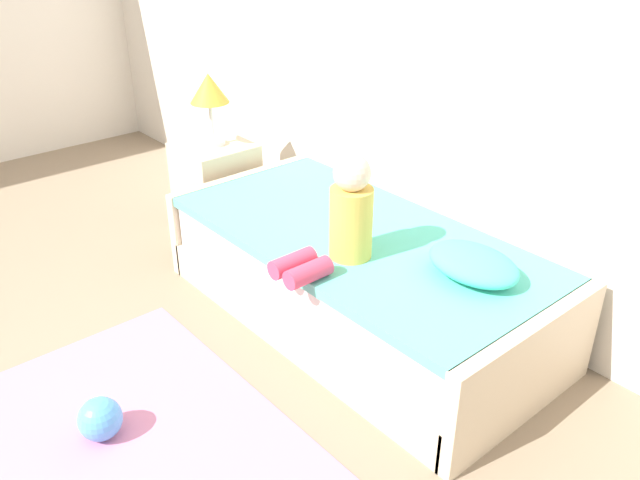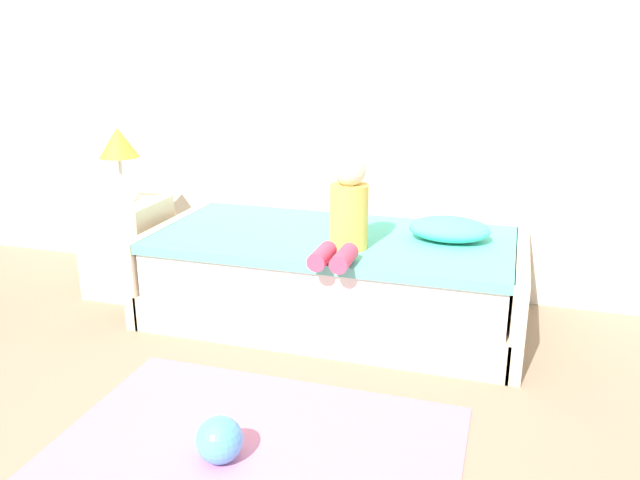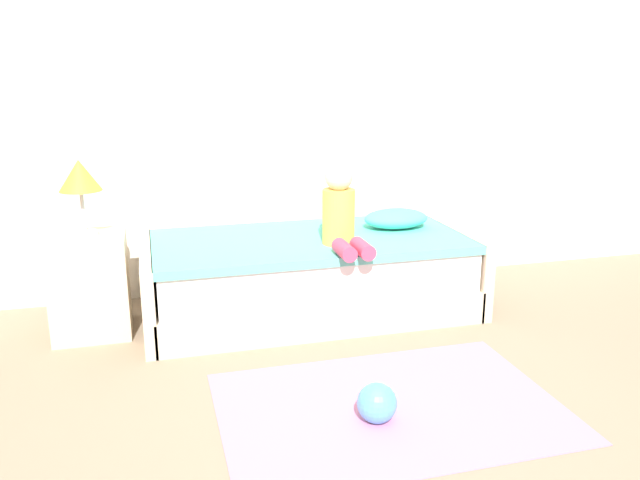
% 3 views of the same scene
% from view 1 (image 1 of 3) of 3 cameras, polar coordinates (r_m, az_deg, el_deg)
% --- Properties ---
extents(wall_rear, '(7.20, 0.10, 2.90)m').
position_cam_1_polar(wall_rear, '(3.45, 10.86, 18.04)').
color(wall_rear, silver).
rests_on(wall_rear, ground).
extents(bed, '(2.11, 1.00, 0.50)m').
position_cam_1_polar(bed, '(3.42, 3.19, -3.22)').
color(bed, beige).
rests_on(bed, ground).
extents(nightstand, '(0.44, 0.44, 0.60)m').
position_cam_1_polar(nightstand, '(4.37, -8.91, 4.46)').
color(nightstand, beige).
rests_on(nightstand, ground).
extents(table_lamp, '(0.24, 0.24, 0.45)m').
position_cam_1_polar(table_lamp, '(4.16, -9.56, 12.52)').
color(table_lamp, silver).
rests_on(table_lamp, nightstand).
extents(child_figure, '(0.20, 0.51, 0.50)m').
position_cam_1_polar(child_figure, '(2.98, 2.02, 1.82)').
color(child_figure, gold).
rests_on(child_figure, bed).
extents(pillow, '(0.44, 0.30, 0.13)m').
position_cam_1_polar(pillow, '(2.98, 13.10, -2.01)').
color(pillow, '#4CCCBC').
rests_on(pillow, bed).
extents(toy_ball, '(0.18, 0.18, 0.18)m').
position_cam_1_polar(toy_ball, '(2.96, -18.48, -14.44)').
color(toy_ball, '#4C99E5').
rests_on(toy_ball, ground).
extents(area_rug, '(1.60, 1.10, 0.01)m').
position_cam_1_polar(area_rug, '(2.97, -15.56, -16.05)').
color(area_rug, pink).
rests_on(area_rug, ground).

